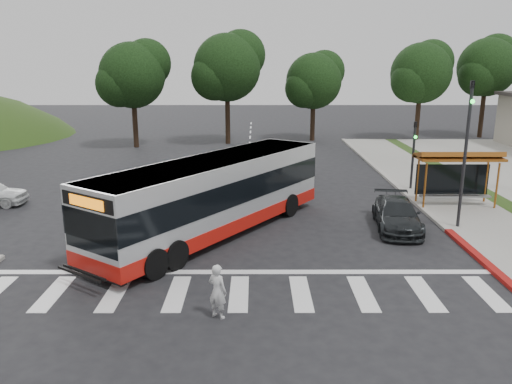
{
  "coord_description": "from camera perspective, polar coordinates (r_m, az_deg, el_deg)",
  "views": [
    {
      "loc": [
        0.53,
        -19.74,
        7.2
      ],
      "look_at": [
        0.56,
        1.89,
        1.6
      ],
      "focal_mm": 35.0,
      "sensor_mm": 36.0,
      "label": 1
    }
  ],
  "objects": [
    {
      "name": "transit_bus",
      "position": [
        21.39,
        -4.75,
        -0.6
      ],
      "size": [
        9.56,
        11.99,
        3.29
      ],
      "primitive_type": null,
      "rotation": [
        0.0,
        0.0,
        -0.61
      ],
      "color": "#B8BABD",
      "rests_on": "ground"
    },
    {
      "name": "curb_east",
      "position": [
        29.86,
        16.41,
        0.11
      ],
      "size": [
        0.3,
        40.0,
        0.15
      ],
      "primitive_type": "cube",
      "color": "#9E9991",
      "rests_on": "ground"
    },
    {
      "name": "tree_north_a",
      "position": [
        45.87,
        -3.23,
        14.14
      ],
      "size": [
        6.6,
        6.15,
        10.17
      ],
      "color": "black",
      "rests_on": "ground"
    },
    {
      "name": "tree_ne_a",
      "position": [
        50.27,
        18.42,
        12.87
      ],
      "size": [
        6.16,
        5.74,
        9.3
      ],
      "color": "black",
      "rests_on": "parking_lot"
    },
    {
      "name": "dark_sedan",
      "position": [
        23.11,
        15.79,
        -2.49
      ],
      "size": [
        2.38,
        4.73,
        1.32
      ],
      "primitive_type": "imported",
      "rotation": [
        0.0,
        0.0,
        -0.12
      ],
      "color": "#202426",
      "rests_on": "ground"
    },
    {
      "name": "sidewalk_east",
      "position": [
        30.49,
        20.01,
        0.08
      ],
      "size": [
        4.0,
        40.0,
        0.12
      ],
      "primitive_type": "cube",
      "color": "gray",
      "rests_on": "ground"
    },
    {
      "name": "bus_shelter",
      "position": [
        27.31,
        22.05,
        3.22
      ],
      "size": [
        4.2,
        1.6,
        2.86
      ],
      "color": "#935018",
      "rests_on": "sidewalk_east"
    },
    {
      "name": "crosswalk_ladder",
      "position": [
        16.41,
        -1.96,
        -11.5
      ],
      "size": [
        18.0,
        2.6,
        0.01
      ],
      "primitive_type": "cube",
      "color": "silver",
      "rests_on": "ground"
    },
    {
      "name": "tree_ne_b",
      "position": [
        54.67,
        24.96,
        12.91
      ],
      "size": [
        6.16,
        5.74,
        10.02
      ],
      "color": "black",
      "rests_on": "ground"
    },
    {
      "name": "pedestrian",
      "position": [
        14.7,
        -4.42,
        -11.23
      ],
      "size": [
        0.72,
        0.65,
        1.64
      ],
      "primitive_type": "imported",
      "rotation": [
        0.0,
        0.0,
        2.58
      ],
      "color": "silver",
      "rests_on": "ground"
    },
    {
      "name": "traffic_signal_ne_short",
      "position": [
        30.02,
        17.58,
        4.79
      ],
      "size": [
        0.18,
        0.37,
        4.0
      ],
      "color": "black",
      "rests_on": "ground"
    },
    {
      "name": "tree_north_b",
      "position": [
        48.14,
        6.7,
        12.58
      ],
      "size": [
        5.72,
        5.33,
        8.43
      ],
      "color": "black",
      "rests_on": "ground"
    },
    {
      "name": "curb_east_red",
      "position": [
        20.9,
        24.01,
        -6.72
      ],
      "size": [
        0.32,
        6.0,
        0.15
      ],
      "primitive_type": "cube",
      "color": "maroon",
      "rests_on": "ground"
    },
    {
      "name": "ground",
      "position": [
        21.01,
        -1.52,
        -5.53
      ],
      "size": [
        140.0,
        140.0,
        0.0
      ],
      "primitive_type": "plane",
      "color": "black",
      "rests_on": "ground"
    },
    {
      "name": "traffic_signal_ne_tall",
      "position": [
        23.32,
        22.91,
        5.18
      ],
      "size": [
        0.18,
        0.37,
        6.5
      ],
      "color": "black",
      "rests_on": "ground"
    },
    {
      "name": "tree_north_c",
      "position": [
        45.04,
        -13.85,
        12.95
      ],
      "size": [
        6.16,
        5.74,
        9.3
      ],
      "color": "black",
      "rests_on": "ground"
    }
  ]
}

